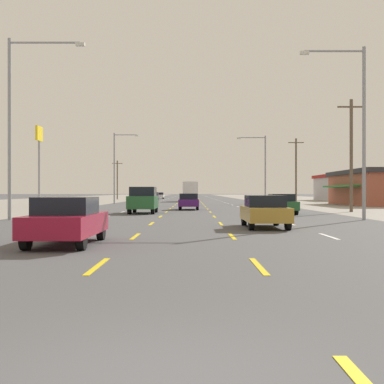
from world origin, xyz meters
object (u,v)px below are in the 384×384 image
(pole_sign_left_row_1, at_px, (39,147))
(streetlight_left_row_0, at_px, (17,115))
(suv_inner_left_midfar, at_px, (143,200))
(hatchback_far_left_farthest, at_px, (154,196))
(streetlight_right_row_1, at_px, (262,164))
(box_truck_center_turn_farther, at_px, (190,190))
(streetlight_left_row_1, at_px, (117,163))
(sedan_far_left_distant_a, at_px, (160,196))
(sedan_far_right_mid, at_px, (281,204))
(sedan_center_turn_far, at_px, (189,201))
(sedan_inner_right_near, at_px, (265,211))
(sedan_inner_left_nearest, at_px, (67,220))
(streetlight_right_row_0, at_px, (358,121))

(pole_sign_left_row_1, relative_size, streetlight_left_row_0, 0.80)
(suv_inner_left_midfar, bearing_deg, streetlight_left_row_0, -124.29)
(hatchback_far_left_farthest, xyz_separation_m, streetlight_right_row_1, (16.93, -32.75, 4.53))
(suv_inner_left_midfar, relative_size, box_truck_center_turn_farther, 0.68)
(pole_sign_left_row_1, xyz_separation_m, streetlight_left_row_1, (5.47, 16.85, -0.75))
(sedan_far_left_distant_a, height_order, streetlight_right_row_1, streetlight_right_row_1)
(streetlight_right_row_1, bearing_deg, sedan_far_right_mid, -95.26)
(box_truck_center_turn_farther, bearing_deg, hatchback_far_left_farthest, 113.08)
(hatchback_far_left_farthest, bearing_deg, box_truck_center_turn_farther, -66.92)
(sedan_far_left_distant_a, bearing_deg, streetlight_right_row_1, -70.82)
(sedan_center_turn_far, relative_size, streetlight_left_row_1, 0.47)
(sedan_inner_right_near, relative_size, streetlight_right_row_1, 0.49)
(sedan_inner_left_nearest, bearing_deg, streetlight_left_row_1, 96.66)
(sedan_inner_right_near, distance_m, sedan_far_left_distant_a, 95.25)
(sedan_inner_left_nearest, distance_m, sedan_far_left_distant_a, 102.24)
(sedan_far_left_distant_a, distance_m, streetlight_right_row_0, 90.00)
(hatchback_far_left_farthest, relative_size, sedan_far_left_distant_a, 0.87)
(sedan_inner_left_nearest, bearing_deg, hatchback_far_left_farthest, 92.42)
(sedan_inner_right_near, height_order, streetlight_right_row_0, streetlight_right_row_0)
(sedan_far_left_distant_a, bearing_deg, sedan_inner_left_nearest, -88.05)
(streetlight_right_row_0, distance_m, streetlight_left_row_1, 44.70)
(sedan_inner_right_near, height_order, pole_sign_left_row_1, pole_sign_left_row_1)
(hatchback_far_left_farthest, relative_size, streetlight_left_row_1, 0.41)
(streetlight_left_row_0, bearing_deg, streetlight_left_row_1, 90.17)
(streetlight_left_row_1, bearing_deg, sedan_far_right_mid, -62.72)
(sedan_far_right_mid, height_order, suv_inner_left_midfar, suv_inner_left_midfar)
(hatchback_far_left_farthest, relative_size, streetlight_right_row_1, 0.43)
(sedan_center_turn_far, relative_size, hatchback_far_left_farthest, 1.15)
(sedan_inner_right_near, distance_m, sedan_center_turn_far, 23.89)
(sedan_inner_left_nearest, bearing_deg, streetlight_left_row_0, 114.02)
(streetlight_right_row_1, bearing_deg, streetlight_left_row_0, -115.86)
(suv_inner_left_midfar, relative_size, sedan_center_turn_far, 1.09)
(suv_inner_left_midfar, xyz_separation_m, streetlight_right_row_1, (13.11, 30.84, 4.28))
(sedan_inner_right_near, xyz_separation_m, box_truck_center_turn_farther, (-3.53, 62.33, 1.08))
(sedan_inner_right_near, height_order, sedan_far_right_mid, same)
(pole_sign_left_row_1, xyz_separation_m, streetlight_left_row_0, (5.59, -23.31, -0.16))
(suv_inner_left_midfar, xyz_separation_m, streetlight_left_row_0, (-6.36, -9.32, 4.99))
(sedan_inner_right_near, height_order, sedan_far_left_distant_a, same)
(streetlight_right_row_1, bearing_deg, sedan_center_turn_far, -113.02)
(pole_sign_left_row_1, relative_size, streetlight_left_row_1, 0.87)
(streetlight_right_row_1, bearing_deg, sedan_inner_right_near, -97.56)
(hatchback_far_left_farthest, relative_size, streetlight_left_row_0, 0.37)
(sedan_inner_left_nearest, height_order, sedan_inner_right_near, same)
(streetlight_left_row_0, distance_m, streetlight_left_row_1, 40.16)
(sedan_inner_left_nearest, height_order, sedan_center_turn_far, same)
(sedan_inner_left_nearest, distance_m, box_truck_center_turn_farther, 69.94)
(sedan_inner_right_near, relative_size, streetlight_left_row_0, 0.43)
(sedan_inner_right_near, relative_size, sedan_far_left_distant_a, 1.00)
(streetlight_right_row_0, bearing_deg, suv_inner_left_midfar, 144.69)
(streetlight_right_row_0, height_order, streetlight_right_row_1, streetlight_right_row_0)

